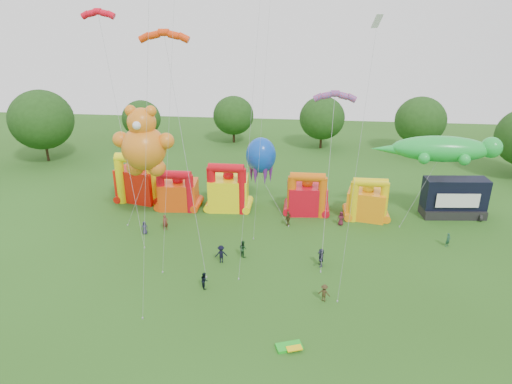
# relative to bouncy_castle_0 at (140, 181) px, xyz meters

# --- Properties ---
(ground) EXTENTS (160.00, 160.00, 0.00)m
(ground) POSITION_rel_bouncy_castle_0_xyz_m (16.75, -29.65, -2.65)
(ground) COLOR #244914
(ground) RESTS_ON ground
(tree_ring) EXTENTS (126.46, 128.60, 12.07)m
(tree_ring) POSITION_rel_bouncy_castle_0_xyz_m (15.54, -29.02, 3.61)
(tree_ring) COLOR #352314
(tree_ring) RESTS_ON ground
(bouncy_castle_0) EXTENTS (6.39, 5.60, 7.00)m
(bouncy_castle_0) POSITION_rel_bouncy_castle_0_xyz_m (0.00, 0.00, 0.00)
(bouncy_castle_0) COLOR red
(bouncy_castle_0) RESTS_ON ground
(bouncy_castle_1) EXTENTS (5.10, 4.23, 5.53)m
(bouncy_castle_1) POSITION_rel_bouncy_castle_0_xyz_m (5.82, -2.16, -0.53)
(bouncy_castle_1) COLOR #E4470C
(bouncy_castle_1) RESTS_ON ground
(bouncy_castle_2) EXTENTS (5.26, 4.33, 6.57)m
(bouncy_castle_2) POSITION_rel_bouncy_castle_0_xyz_m (12.40, -1.78, -0.15)
(bouncy_castle_2) COLOR #FFEA0D
(bouncy_castle_2) RESTS_ON ground
(bouncy_castle_3) EXTENTS (5.18, 4.31, 5.77)m
(bouncy_castle_3) POSITION_rel_bouncy_castle_0_xyz_m (22.48, -1.83, -0.44)
(bouncy_castle_3) COLOR red
(bouncy_castle_3) RESTS_ON ground
(bouncy_castle_4) EXTENTS (5.25, 4.55, 5.66)m
(bouncy_castle_4) POSITION_rel_bouncy_castle_0_xyz_m (29.93, -2.68, -0.48)
(bouncy_castle_4) COLOR orange
(bouncy_castle_4) RESTS_ON ground
(stage_trailer) EXTENTS (7.88, 3.60, 4.97)m
(stage_trailer) POSITION_rel_bouncy_castle_0_xyz_m (40.77, -0.85, -0.26)
(stage_trailer) COLOR black
(stage_trailer) RESTS_ON ground
(teddy_bear_kite) EXTENTS (6.97, 4.95, 14.84)m
(teddy_bear_kite) POSITION_rel_bouncy_castle_0_xyz_m (4.09, -8.47, 7.27)
(teddy_bear_kite) COLOR orange
(teddy_bear_kite) RESTS_ON ground
(gecko_kite) EXTENTS (14.79, 5.06, 10.81)m
(gecko_kite) POSITION_rel_bouncy_castle_0_xyz_m (36.99, -2.92, 4.57)
(gecko_kite) COLOR green
(gecko_kite) RESTS_ON ground
(octopus_kite) EXTENTS (6.06, 8.59, 9.19)m
(octopus_kite) POSITION_rel_bouncy_castle_0_xyz_m (17.56, -1.59, 1.17)
(octopus_kite) COLOR #0C40B6
(octopus_kite) RESTS_ON ground
(parafoil_kites) EXTENTS (29.30, 13.05, 24.97)m
(parafoil_kites) POSITION_rel_bouncy_castle_0_xyz_m (7.47, -11.74, 8.77)
(parafoil_kites) COLOR #F2390B
(parafoil_kites) RESTS_ON ground
(diamond_kites) EXTENTS (19.62, 21.82, 39.57)m
(diamond_kites) POSITION_rel_bouncy_castle_0_xyz_m (15.43, -15.08, 13.87)
(diamond_kites) COLOR red
(diamond_kites) RESTS_ON ground
(folded_kite_bundle) EXTENTS (2.22, 1.62, 0.31)m
(folded_kite_bundle) POSITION_rel_bouncy_castle_0_xyz_m (21.40, -27.35, -2.51)
(folded_kite_bundle) COLOR green
(folded_kite_bundle) RESTS_ON ground
(spectator_0) EXTENTS (0.89, 0.75, 1.56)m
(spectator_0) POSITION_rel_bouncy_castle_0_xyz_m (3.87, -9.91, -1.87)
(spectator_0) COLOR #282640
(spectator_0) RESTS_ON ground
(spectator_1) EXTENTS (0.83, 0.80, 1.91)m
(spectator_1) POSITION_rel_bouncy_castle_0_xyz_m (5.99, -8.70, -1.69)
(spectator_1) COLOR maroon
(spectator_1) RESTS_ON ground
(spectator_2) EXTENTS (1.12, 1.12, 1.83)m
(spectator_2) POSITION_rel_bouncy_castle_0_xyz_m (15.90, -13.81, -1.73)
(spectator_2) COLOR #173B1C
(spectator_2) RESTS_ON ground
(spectator_3) EXTENTS (1.40, 1.03, 1.93)m
(spectator_3) POSITION_rel_bouncy_castle_0_xyz_m (13.84, -15.26, -1.68)
(spectator_3) COLOR black
(spectator_3) RESTS_ON ground
(spectator_4) EXTENTS (0.99, 1.16, 1.86)m
(spectator_4) POSITION_rel_bouncy_castle_0_xyz_m (20.33, -5.90, -1.72)
(spectator_4) COLOR #403619
(spectator_4) RESTS_ON ground
(spectator_5) EXTENTS (0.67, 1.82, 1.93)m
(spectator_5) POSITION_rel_bouncy_castle_0_xyz_m (24.03, -14.83, -1.68)
(spectator_5) COLOR #23263B
(spectator_5) RESTS_ON ground
(spectator_6) EXTENTS (0.95, 0.71, 1.76)m
(spectator_6) POSITION_rel_bouncy_castle_0_xyz_m (26.65, -5.17, -1.76)
(spectator_6) COLOR #4C1522
(spectator_6) RESTS_ON ground
(spectator_7) EXTENTS (0.69, 0.64, 1.58)m
(spectator_7) POSITION_rel_bouncy_castle_0_xyz_m (38.02, -9.21, -1.85)
(spectator_7) COLOR #1B4531
(spectator_7) RESTS_ON ground
(spectator_8) EXTENTS (0.92, 0.99, 1.63)m
(spectator_8) POSITION_rel_bouncy_castle_0_xyz_m (13.11, -19.98, -1.83)
(spectator_8) COLOR black
(spectator_8) RESTS_ON ground
(spectator_9) EXTENTS (1.21, 0.91, 1.66)m
(spectator_9) POSITION_rel_bouncy_castle_0_xyz_m (24.19, -20.84, -1.81)
(spectator_9) COLOR #372B16
(spectator_9) RESTS_ON ground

